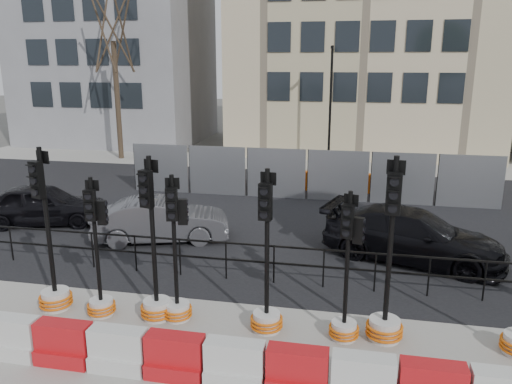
% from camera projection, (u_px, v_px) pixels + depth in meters
% --- Properties ---
extents(ground, '(120.00, 120.00, 0.00)m').
position_uv_depth(ground, '(265.00, 307.00, 11.10)').
color(ground, '#51514C').
rests_on(ground, ground).
extents(road, '(40.00, 14.00, 0.03)m').
position_uv_depth(road, '(300.00, 214.00, 17.73)').
color(road, black).
rests_on(road, ground).
extents(sidewalk_far, '(40.00, 4.00, 0.02)m').
position_uv_depth(sidewalk_far, '(319.00, 164.00, 26.26)').
color(sidewalk_far, gray).
rests_on(sidewalk_far, ground).
extents(building_grey, '(11.00, 9.06, 14.00)m').
position_uv_depth(building_grey, '(116.00, 34.00, 32.81)').
color(building_grey, gray).
rests_on(building_grey, ground).
extents(kerb_railing, '(18.00, 0.04, 1.00)m').
position_uv_depth(kerb_railing, '(274.00, 258.00, 12.06)').
color(kerb_railing, black).
rests_on(kerb_railing, ground).
extents(heras_fencing, '(14.33, 1.72, 2.00)m').
position_uv_depth(heras_fencing, '(308.00, 178.00, 20.21)').
color(heras_fencing, gray).
rests_on(heras_fencing, ground).
extents(lamp_post_far, '(0.12, 0.56, 6.00)m').
position_uv_depth(lamp_post_far, '(330.00, 104.00, 24.38)').
color(lamp_post_far, black).
rests_on(lamp_post_far, ground).
extents(tree_bare_far, '(2.00, 2.00, 9.00)m').
position_uv_depth(tree_bare_far, '(113.00, 34.00, 26.18)').
color(tree_bare_far, '#473828').
rests_on(tree_bare_far, ground).
extents(barrier_row, '(15.70, 0.50, 0.80)m').
position_uv_depth(barrier_row, '(235.00, 365.00, 8.35)').
color(barrier_row, red).
rests_on(barrier_row, ground).
extents(traffic_signal_a, '(0.71, 0.71, 3.61)m').
position_uv_depth(traffic_signal_a, '(53.00, 278.00, 10.80)').
color(traffic_signal_a, silver).
rests_on(traffic_signal_a, ground).
extents(traffic_signal_b, '(0.60, 0.60, 3.05)m').
position_uv_depth(traffic_signal_b, '(100.00, 284.00, 10.53)').
color(traffic_signal_b, silver).
rests_on(traffic_signal_b, ground).
extents(traffic_signal_c, '(0.69, 0.69, 3.51)m').
position_uv_depth(traffic_signal_c, '(155.00, 287.00, 10.39)').
color(traffic_signal_c, silver).
rests_on(traffic_signal_c, ground).
extents(traffic_signal_d, '(0.62, 0.62, 3.14)m').
position_uv_depth(traffic_signal_d, '(177.00, 287.00, 10.35)').
color(traffic_signal_d, silver).
rests_on(traffic_signal_d, ground).
extents(traffic_signal_e, '(0.66, 0.66, 3.36)m').
position_uv_depth(traffic_signal_e, '(266.00, 300.00, 9.92)').
color(traffic_signal_e, silver).
rests_on(traffic_signal_e, ground).
extents(traffic_signal_f, '(0.59, 0.59, 3.01)m').
position_uv_depth(traffic_signal_f, '(345.00, 306.00, 9.62)').
color(traffic_signal_f, silver).
rests_on(traffic_signal_f, ground).
extents(traffic_signal_g, '(0.72, 0.72, 3.67)m').
position_uv_depth(traffic_signal_g, '(386.00, 305.00, 9.58)').
color(traffic_signal_g, silver).
rests_on(traffic_signal_g, ground).
extents(car_a, '(3.81, 4.90, 1.37)m').
position_uv_depth(car_a, '(42.00, 204.00, 16.53)').
color(car_a, black).
rests_on(car_a, ground).
extents(car_b, '(3.68, 4.81, 1.32)m').
position_uv_depth(car_b, '(161.00, 220.00, 14.98)').
color(car_b, '#47474C').
rests_on(car_b, ground).
extents(car_c, '(4.74, 5.97, 1.40)m').
position_uv_depth(car_c, '(413.00, 236.00, 13.53)').
color(car_c, black).
rests_on(car_c, ground).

